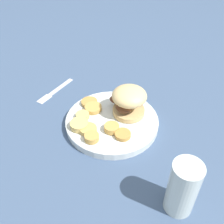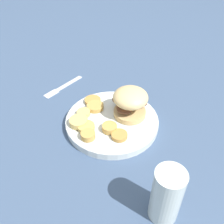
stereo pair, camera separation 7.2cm
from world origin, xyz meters
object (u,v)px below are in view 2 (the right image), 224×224
at_px(fork, 63,87).
at_px(drinking_glass, 166,195).
at_px(sandwich, 130,101).
at_px(dinner_plate, 112,121).

relative_size(fork, drinking_glass, 1.18).
bearing_deg(sandwich, fork, -99.88).
distance_m(dinner_plate, drinking_glass, 0.30).
distance_m(dinner_plate, sandwich, 0.08).
bearing_deg(sandwich, dinner_plate, -39.03).
xyz_separation_m(sandwich, drinking_glass, (0.23, 0.18, -0.00)).
bearing_deg(drinking_glass, dinner_plate, -131.31).
bearing_deg(drinking_glass, fork, -121.80).
bearing_deg(dinner_plate, drinking_glass, 48.69).
height_order(dinner_plate, fork, dinner_plate).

